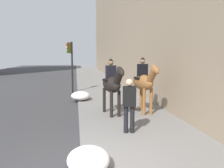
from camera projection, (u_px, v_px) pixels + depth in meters
name	position (u px, v px, depth m)	size (l,w,h in m)	color
sidewalk_slab	(163.00, 160.00, 5.28)	(120.00, 3.85, 0.12)	slate
mounted_horse_near	(112.00, 84.00, 9.03)	(2.14, 0.83, 2.31)	black
mounted_horse_far	(144.00, 82.00, 9.35)	(2.14, 0.81, 2.35)	brown
pedestrian_greeting	(129.00, 102.00, 6.89)	(0.32, 0.43, 1.70)	black
traffic_light_near_curb	(71.00, 59.00, 14.79)	(0.20, 0.44, 3.46)	black
snow_pile_near	(88.00, 159.00, 4.75)	(1.19, 0.91, 0.41)	white
snow_pile_far	(81.00, 96.00, 12.26)	(1.34, 1.03, 0.46)	white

